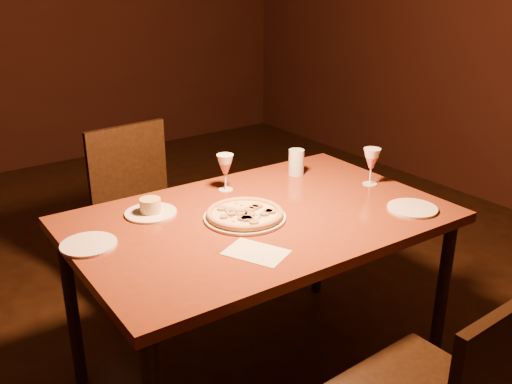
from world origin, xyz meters
TOP-DOWN VIEW (x-y plane):
  - dining_table at (0.30, -0.09)m, footprint 1.52×1.01m
  - chair_far at (0.22, 0.87)m, footprint 0.48×0.48m
  - pizza_plate at (0.23, -0.08)m, footprint 0.33×0.33m
  - ramekin_saucer at (-0.06, 0.18)m, footprint 0.21×0.21m
  - wine_glass_far at (0.34, 0.22)m, footprint 0.08×0.08m
  - wine_glass_right at (0.91, -0.11)m, footprint 0.08×0.08m
  - water_tumbler at (0.73, 0.20)m, footprint 0.07×0.07m
  - side_plate_left at (-0.36, 0.05)m, footprint 0.20×0.20m
  - side_plate_near at (0.84, -0.42)m, footprint 0.21×0.21m
  - menu_card at (0.09, -0.34)m, footprint 0.22×0.25m
  - pendant_light at (0.30, -0.09)m, footprint 0.12×0.12m

SIDE VIEW (x-z plane):
  - chair_far at x=0.22m, z-range 0.06..1.01m
  - dining_table at x=0.30m, z-range 0.33..1.13m
  - menu_card at x=0.09m, z-range 0.80..0.80m
  - side_plate_left at x=-0.36m, z-range 0.80..0.81m
  - side_plate_near at x=0.84m, z-range 0.80..0.81m
  - pizza_plate at x=0.23m, z-range 0.80..0.84m
  - ramekin_saucer at x=-0.06m, z-range 0.79..0.86m
  - water_tumbler at x=0.73m, z-range 0.80..0.92m
  - wine_glass_far at x=0.34m, z-range 0.80..0.97m
  - wine_glass_right at x=0.91m, z-range 0.80..0.97m
  - pendant_light at x=0.30m, z-range 1.54..1.66m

